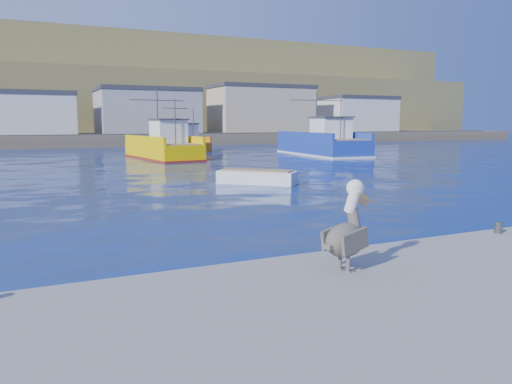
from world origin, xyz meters
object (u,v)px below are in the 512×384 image
(trawler_yellow_b, at_px, (164,148))
(trawler_blue, at_px, (323,144))
(skiff_far, at_px, (319,148))
(boat_orange, at_px, (182,143))
(skiff_mid, at_px, (257,178))
(pelican, at_px, (348,232))

(trawler_yellow_b, distance_m, trawler_blue, 16.55)
(trawler_yellow_b, height_order, skiff_far, trawler_yellow_b)
(boat_orange, distance_m, skiff_mid, 32.44)
(trawler_blue, relative_size, skiff_far, 3.31)
(skiff_mid, bearing_deg, skiff_far, 51.93)
(trawler_yellow_b, height_order, skiff_mid, trawler_yellow_b)
(trawler_blue, height_order, skiff_mid, trawler_blue)
(skiff_far, relative_size, pelican, 2.27)
(boat_orange, xyz_separation_m, pelican, (-11.36, -49.03, 0.26))
(pelican, bearing_deg, trawler_yellow_b, 80.61)
(trawler_yellow_b, distance_m, skiff_far, 21.06)
(skiff_mid, xyz_separation_m, skiff_far, (20.53, 26.20, -0.02))
(skiff_mid, xyz_separation_m, pelican, (-6.08, -17.03, 0.96))
(boat_orange, height_order, skiff_far, boat_orange)
(trawler_yellow_b, bearing_deg, skiff_mid, -90.50)
(trawler_yellow_b, bearing_deg, trawler_blue, -5.22)
(skiff_mid, bearing_deg, pelican, -109.64)
(boat_orange, height_order, skiff_mid, boat_orange)
(skiff_mid, distance_m, skiff_far, 33.29)
(trawler_blue, bearing_deg, boat_orange, 131.86)
(boat_orange, bearing_deg, pelican, -103.04)
(pelican, bearing_deg, skiff_mid, 70.36)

